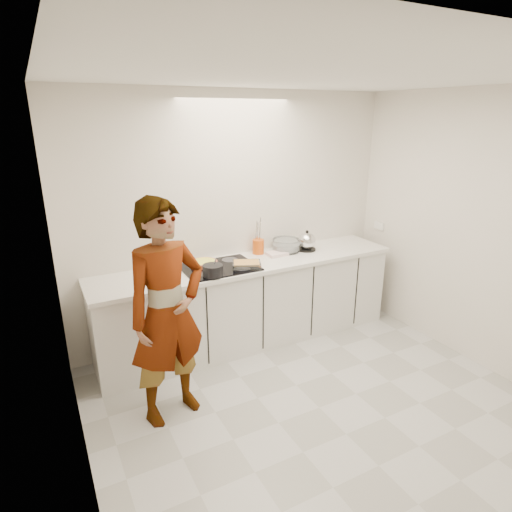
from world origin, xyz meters
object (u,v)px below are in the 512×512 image
utensil_crock (258,247)px  cook (167,313)px  saucepan (213,270)px  mixing_bowl (286,246)px  tart_dish (204,263)px  hob (219,267)px  kettle (307,242)px  baking_dish (247,264)px

utensil_crock → cook: bearing=-143.8°
saucepan → mixing_bowl: (1.02, 0.36, -0.00)m
tart_dish → cook: size_ratio=0.19×
hob → kettle: (1.09, 0.08, 0.09)m
hob → baking_dish: bearing=-30.6°
hob → cook: cook is taller
utensil_crock → cook: 1.62m
hob → kettle: 1.10m
mixing_bowl → cook: bearing=-151.3°
baking_dish → cook: size_ratio=0.19×
tart_dish → cook: cook is taller
kettle → hob: bearing=-175.7°
hob → mixing_bowl: bearing=10.1°
baking_dish → mixing_bowl: mixing_bowl is taller
tart_dish → saucepan: 0.31m
kettle → saucepan: bearing=-167.1°
hob → tart_dish: tart_dish is taller
tart_dish → kettle: (1.21, -0.03, 0.06)m
saucepan → cook: cook is taller
baking_dish → kettle: 0.89m
saucepan → cook: bearing=-138.6°
tart_dish → kettle: size_ratio=1.48×
saucepan → utensil_crock: size_ratio=1.55×
kettle → utensil_crock: 0.55m
saucepan → baking_dish: size_ratio=0.72×
tart_dish → cook: 1.05m
baking_dish → mixing_bowl: 0.70m
hob → mixing_bowl: 0.88m
hob → baking_dish: (0.23, -0.14, 0.04)m
tart_dish → mixing_bowl: bearing=2.6°
mixing_bowl → cook: cook is taller
saucepan → utensil_crock: bearing=31.3°
baking_dish → utensil_crock: (0.33, 0.37, 0.03)m
baking_dish → cook: bearing=-149.0°
saucepan → mixing_bowl: size_ratio=0.66×
mixing_bowl → cook: size_ratio=0.20×
mixing_bowl → utensil_crock: size_ratio=2.33×
mixing_bowl → kettle: bearing=-17.9°
hob → saucepan: saucepan is taller
tart_dish → utensil_crock: (0.68, 0.12, 0.04)m
hob → cook: (-0.75, -0.73, -0.01)m
mixing_bowl → kettle: kettle is taller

